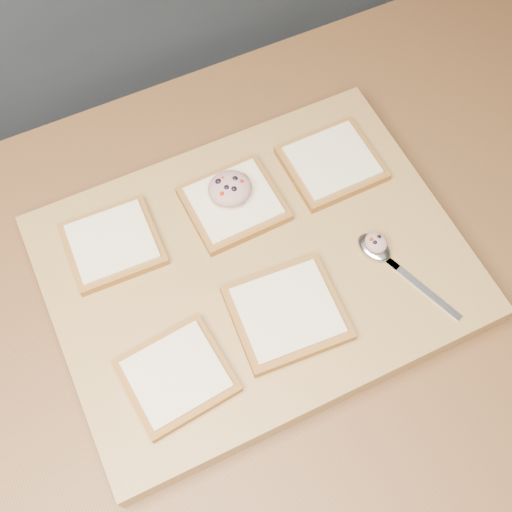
{
  "coord_description": "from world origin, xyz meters",
  "views": [
    {
      "loc": [
        -0.11,
        -0.28,
        1.67
      ],
      "look_at": [
        0.05,
        0.04,
        0.96
      ],
      "focal_mm": 45.0,
      "sensor_mm": 36.0,
      "label": 1
    }
  ],
  "objects_px": {
    "spoon": "(381,253)",
    "bread_far_center": "(234,203)",
    "cutting_board": "(256,270)",
    "tuna_salad_dollop": "(230,188)"
  },
  "relations": [
    {
      "from": "spoon",
      "to": "bread_far_center",
      "type": "bearing_deg",
      "value": 133.59
    },
    {
      "from": "cutting_board",
      "to": "tuna_salad_dollop",
      "type": "xyz_separation_m",
      "value": [
        0.01,
        0.1,
        0.05
      ]
    },
    {
      "from": "bread_far_center",
      "to": "tuna_salad_dollop",
      "type": "xyz_separation_m",
      "value": [
        -0.0,
        0.01,
        0.02
      ]
    },
    {
      "from": "spoon",
      "to": "tuna_salad_dollop",
      "type": "bearing_deg",
      "value": 131.67
    },
    {
      "from": "tuna_salad_dollop",
      "to": "spoon",
      "type": "xyz_separation_m",
      "value": [
        0.14,
        -0.16,
        -0.03
      ]
    },
    {
      "from": "cutting_board",
      "to": "spoon",
      "type": "height_order",
      "value": "spoon"
    },
    {
      "from": "bread_far_center",
      "to": "tuna_salad_dollop",
      "type": "relative_size",
      "value": 2.15
    },
    {
      "from": "bread_far_center",
      "to": "spoon",
      "type": "bearing_deg",
      "value": -46.41
    },
    {
      "from": "cutting_board",
      "to": "tuna_salad_dollop",
      "type": "distance_m",
      "value": 0.11
    },
    {
      "from": "tuna_salad_dollop",
      "to": "spoon",
      "type": "height_order",
      "value": "tuna_salad_dollop"
    }
  ]
}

